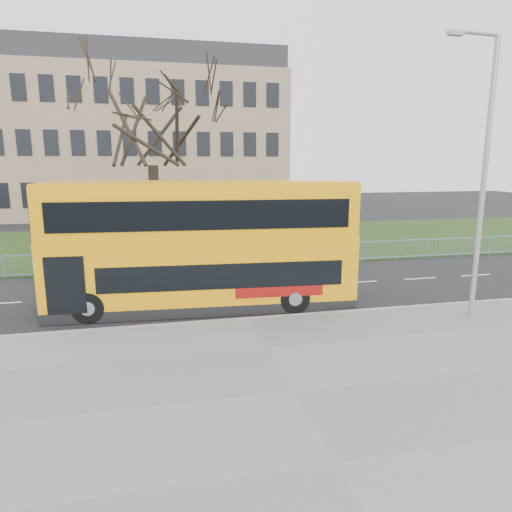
{
  "coord_description": "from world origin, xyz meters",
  "views": [
    {
      "loc": [
        -2.91,
        -16.08,
        5.35
      ],
      "look_at": [
        0.82,
        1.0,
        1.74
      ],
      "focal_mm": 32.0,
      "sensor_mm": 36.0,
      "label": 1
    }
  ],
  "objects": [
    {
      "name": "kerb",
      "position": [
        0.0,
        -1.55,
        0.07
      ],
      "size": [
        80.0,
        0.2,
        0.14
      ],
      "primitive_type": "cube",
      "color": "gray",
      "rests_on": "ground"
    },
    {
      "name": "pavement",
      "position": [
        0.0,
        -6.75,
        0.06
      ],
      "size": [
        80.0,
        10.5,
        0.12
      ],
      "primitive_type": "cube",
      "color": "slate",
      "rests_on": "ground"
    },
    {
      "name": "yellow_bus",
      "position": [
        -1.31,
        0.39,
        2.48
      ],
      "size": [
        11.15,
        3.31,
        4.61
      ],
      "rotation": [
        0.0,
        0.0,
        -0.06
      ],
      "color": "#FFA40A",
      "rests_on": "ground"
    },
    {
      "name": "guard_railing",
      "position": [
        0.0,
        6.6,
        0.55
      ],
      "size": [
        40.0,
        0.12,
        1.1
      ],
      "primitive_type": null,
      "color": "#6A9DBD",
      "rests_on": "ground"
    },
    {
      "name": "ground",
      "position": [
        0.0,
        0.0,
        0.0
      ],
      "size": [
        120.0,
        120.0,
        0.0
      ],
      "primitive_type": "plane",
      "color": "black",
      "rests_on": "ground"
    },
    {
      "name": "bare_tree",
      "position": [
        -3.0,
        10.0,
        6.15
      ],
      "size": [
        8.5,
        8.5,
        12.14
      ],
      "primitive_type": null,
      "color": "black",
      "rests_on": "grass_verge"
    },
    {
      "name": "civic_building",
      "position": [
        -5.0,
        35.0,
        7.0
      ],
      "size": [
        30.0,
        15.0,
        14.0
      ],
      "primitive_type": "cube",
      "color": "#91785C",
      "rests_on": "ground"
    },
    {
      "name": "street_lamp",
      "position": [
        7.42,
        -3.01,
        5.1
      ],
      "size": [
        1.93,
        0.34,
        9.09
      ],
      "rotation": [
        0.0,
        0.0,
        0.08
      ],
      "color": "#9A9CA3",
      "rests_on": "pavement"
    },
    {
      "name": "grass_verge",
      "position": [
        0.0,
        14.3,
        0.04
      ],
      "size": [
        80.0,
        15.4,
        0.08
      ],
      "primitive_type": "cube",
      "color": "#1F3312",
      "rests_on": "ground"
    }
  ]
}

